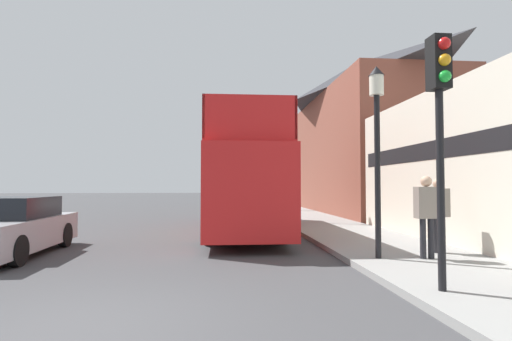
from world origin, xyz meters
name	(u,v)px	position (x,y,z in m)	size (l,w,h in m)	color
ground_plane	(193,213)	(0.00, 21.00, 0.00)	(144.00, 144.00, 0.00)	#3D3D3F
sidewalk	(297,215)	(6.24, 18.00, 0.07)	(3.33, 108.00, 0.14)	gray
brick_terrace_rear	(356,137)	(10.91, 21.01, 5.03)	(6.00, 18.08, 10.06)	brown
tour_bus	(242,183)	(2.57, 10.12, 1.87)	(2.65, 10.43, 4.14)	red
parked_car_ahead_of_bus	(247,203)	(3.41, 19.02, 0.70)	(1.94, 4.10, 1.47)	silver
parked_car_far_side	(13,228)	(-3.47, 5.51, 0.70)	(1.82, 4.56, 1.47)	#9E9EA3
pedestrian_second	(427,209)	(6.32, 3.46, 1.25)	(0.48, 0.27, 1.84)	#232328
pedestrian_third	(438,208)	(7.01, 4.18, 1.22)	(0.47, 0.26, 1.79)	#232328
traffic_signal	(440,103)	(5.15, 0.82, 3.05)	(0.28, 0.42, 3.98)	black
lamp_post_nearest	(377,124)	(5.27, 3.62, 3.16)	(0.35, 0.35, 4.35)	black
lamp_post_second	(290,147)	(4.92, 12.84, 3.50)	(0.35, 0.35, 4.90)	black
lamp_post_third	(267,164)	(4.94, 22.07, 3.27)	(0.35, 0.35, 4.53)	black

